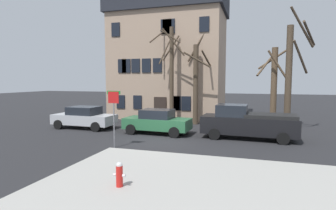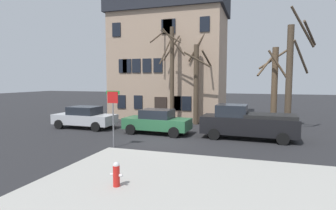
{
  "view_description": "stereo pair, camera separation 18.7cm",
  "coord_description": "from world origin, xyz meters",
  "px_view_note": "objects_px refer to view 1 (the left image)",
  "views": [
    {
      "loc": [
        5.24,
        -14.81,
        3.54
      ],
      "look_at": [
        -0.31,
        3.03,
        1.84
      ],
      "focal_mm": 29.23,
      "sensor_mm": 36.0,
      "label": 1
    },
    {
      "loc": [
        5.42,
        -14.76,
        3.54
      ],
      "look_at": [
        -0.31,
        3.03,
        1.84
      ],
      "focal_mm": 29.23,
      "sensor_mm": 36.0,
      "label": 2
    }
  ],
  "objects_px": {
    "tree_bare_mid": "(196,81)",
    "pickup_truck_black": "(248,123)",
    "tree_bare_far": "(274,85)",
    "building_main": "(169,55)",
    "car_silver_sedan": "(84,117)",
    "fire_hydrant": "(119,174)",
    "tree_bare_end": "(290,74)",
    "car_green_sedan": "(157,121)",
    "tree_bare_near": "(171,70)",
    "street_sign_pole": "(114,108)"
  },
  "relations": [
    {
      "from": "tree_bare_mid",
      "to": "pickup_truck_black",
      "type": "relative_size",
      "value": 1.3
    },
    {
      "from": "tree_bare_far",
      "to": "pickup_truck_black",
      "type": "distance_m",
      "value": 5.02
    },
    {
      "from": "building_main",
      "to": "pickup_truck_black",
      "type": "distance_m",
      "value": 12.19
    },
    {
      "from": "car_silver_sedan",
      "to": "fire_hydrant",
      "type": "relative_size",
      "value": 5.69
    },
    {
      "from": "tree_bare_end",
      "to": "car_green_sedan",
      "type": "height_order",
      "value": "tree_bare_end"
    },
    {
      "from": "building_main",
      "to": "tree_bare_end",
      "type": "xyz_separation_m",
      "value": [
        10.2,
        -4.71,
        -1.97
      ]
    },
    {
      "from": "tree_bare_near",
      "to": "pickup_truck_black",
      "type": "relative_size",
      "value": 1.44
    },
    {
      "from": "tree_bare_mid",
      "to": "car_silver_sedan",
      "type": "distance_m",
      "value": 9.01
    },
    {
      "from": "tree_bare_mid",
      "to": "fire_hydrant",
      "type": "distance_m",
      "value": 14.13
    },
    {
      "from": "tree_bare_far",
      "to": "car_green_sedan",
      "type": "bearing_deg",
      "value": -149.85
    },
    {
      "from": "pickup_truck_black",
      "to": "tree_bare_far",
      "type": "bearing_deg",
      "value": 68.29
    },
    {
      "from": "tree_bare_end",
      "to": "pickup_truck_black",
      "type": "distance_m",
      "value": 5.32
    },
    {
      "from": "street_sign_pole",
      "to": "pickup_truck_black",
      "type": "bearing_deg",
      "value": 33.37
    },
    {
      "from": "tree_bare_mid",
      "to": "tree_bare_end",
      "type": "height_order",
      "value": "tree_bare_end"
    },
    {
      "from": "building_main",
      "to": "tree_bare_mid",
      "type": "height_order",
      "value": "building_main"
    },
    {
      "from": "car_green_sedan",
      "to": "pickup_truck_black",
      "type": "distance_m",
      "value": 5.76
    },
    {
      "from": "street_sign_pole",
      "to": "car_silver_sedan",
      "type": "bearing_deg",
      "value": 137.12
    },
    {
      "from": "tree_bare_near",
      "to": "car_green_sedan",
      "type": "height_order",
      "value": "tree_bare_near"
    },
    {
      "from": "car_green_sedan",
      "to": "street_sign_pole",
      "type": "bearing_deg",
      "value": -101.74
    },
    {
      "from": "tree_bare_far",
      "to": "car_silver_sedan",
      "type": "distance_m",
      "value": 14.03
    },
    {
      "from": "car_silver_sedan",
      "to": "car_green_sedan",
      "type": "xyz_separation_m",
      "value": [
        5.81,
        -0.32,
        0.0
      ]
    },
    {
      "from": "pickup_truck_black",
      "to": "tree_bare_end",
      "type": "bearing_deg",
      "value": 52.72
    },
    {
      "from": "tree_bare_mid",
      "to": "tree_bare_end",
      "type": "distance_m",
      "value": 6.86
    },
    {
      "from": "building_main",
      "to": "tree_bare_end",
      "type": "relative_size",
      "value": 1.42
    },
    {
      "from": "tree_bare_end",
      "to": "car_green_sedan",
      "type": "bearing_deg",
      "value": -156.69
    },
    {
      "from": "car_green_sedan",
      "to": "fire_hydrant",
      "type": "height_order",
      "value": "car_green_sedan"
    },
    {
      "from": "tree_bare_far",
      "to": "street_sign_pole",
      "type": "height_order",
      "value": "tree_bare_far"
    },
    {
      "from": "tree_bare_near",
      "to": "car_green_sedan",
      "type": "xyz_separation_m",
      "value": [
        0.35,
        -4.32,
        -3.51
      ]
    },
    {
      "from": "building_main",
      "to": "street_sign_pole",
      "type": "height_order",
      "value": "building_main"
    },
    {
      "from": "tree_bare_mid",
      "to": "fire_hydrant",
      "type": "bearing_deg",
      "value": -88.7
    },
    {
      "from": "tree_bare_near",
      "to": "car_silver_sedan",
      "type": "distance_m",
      "value": 7.63
    },
    {
      "from": "tree_bare_end",
      "to": "building_main",
      "type": "bearing_deg",
      "value": 155.24
    },
    {
      "from": "tree_bare_near",
      "to": "tree_bare_end",
      "type": "relative_size",
      "value": 0.99
    },
    {
      "from": "tree_bare_far",
      "to": "car_green_sedan",
      "type": "distance_m",
      "value": 8.91
    },
    {
      "from": "car_silver_sedan",
      "to": "pickup_truck_black",
      "type": "bearing_deg",
      "value": -1.0
    },
    {
      "from": "building_main",
      "to": "car_green_sedan",
      "type": "xyz_separation_m",
      "value": [
        1.77,
        -8.34,
        -5.11
      ]
    },
    {
      "from": "building_main",
      "to": "tree_bare_end",
      "type": "distance_m",
      "value": 11.41
    },
    {
      "from": "tree_bare_end",
      "to": "fire_hydrant",
      "type": "height_order",
      "value": "tree_bare_end"
    },
    {
      "from": "building_main",
      "to": "car_green_sedan",
      "type": "height_order",
      "value": "building_main"
    },
    {
      "from": "building_main",
      "to": "car_green_sedan",
      "type": "relative_size",
      "value": 2.62
    },
    {
      "from": "street_sign_pole",
      "to": "car_green_sedan",
      "type": "bearing_deg",
      "value": 78.26
    },
    {
      "from": "tree_bare_near",
      "to": "fire_hydrant",
      "type": "height_order",
      "value": "tree_bare_near"
    },
    {
      "from": "car_silver_sedan",
      "to": "fire_hydrant",
      "type": "distance_m",
      "value": 12.31
    },
    {
      "from": "street_sign_pole",
      "to": "fire_hydrant",
      "type": "bearing_deg",
      "value": -60.0
    },
    {
      "from": "fire_hydrant",
      "to": "tree_bare_mid",
      "type": "bearing_deg",
      "value": 91.3
    },
    {
      "from": "car_green_sedan",
      "to": "fire_hydrant",
      "type": "bearing_deg",
      "value": -77.89
    },
    {
      "from": "tree_bare_end",
      "to": "street_sign_pole",
      "type": "height_order",
      "value": "tree_bare_end"
    },
    {
      "from": "tree_bare_end",
      "to": "fire_hydrant",
      "type": "relative_size",
      "value": 10.13
    },
    {
      "from": "tree_bare_mid",
      "to": "car_green_sedan",
      "type": "xyz_separation_m",
      "value": [
        -1.66,
        -4.61,
        -2.63
      ]
    },
    {
      "from": "building_main",
      "to": "tree_bare_near",
      "type": "height_order",
      "value": "building_main"
    }
  ]
}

